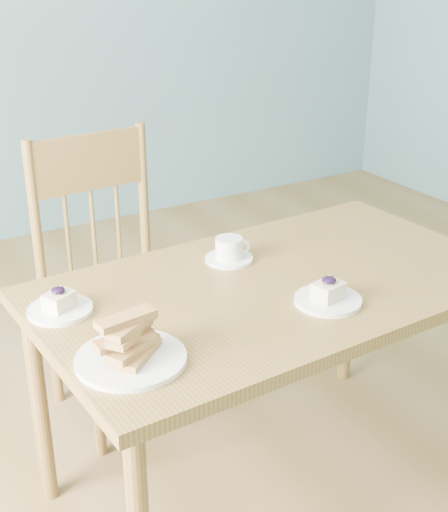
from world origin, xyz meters
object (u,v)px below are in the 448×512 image
at_px(dining_chair, 114,278).
at_px(biscotti_plate, 130,347).
at_px(cheesecake_plate_near, 328,296).
at_px(cheesecake_plate_far, 60,306).
at_px(coffee_cup, 229,251).
at_px(dining_table, 274,304).

xyz_separation_m(dining_chair, biscotti_plate, (-0.28, -0.80, 0.23)).
xyz_separation_m(cheesecake_plate_near, biscotti_plate, (-0.55, -0.00, 0.02)).
bearing_deg(cheesecake_plate_far, cheesecake_plate_near, -26.30).
bearing_deg(biscotti_plate, cheesecake_plate_near, 0.18).
distance_m(coffee_cup, biscotti_plate, 0.59).
relative_size(coffee_cup, biscotti_plate, 0.56).
relative_size(dining_table, cheesecake_plate_far, 8.13).
relative_size(cheesecake_plate_far, biscotti_plate, 0.66).
relative_size(dining_table, coffee_cup, 9.53).
xyz_separation_m(dining_chair, coffee_cup, (0.19, -0.44, 0.22)).
bearing_deg(coffee_cup, cheesecake_plate_far, -152.21).
bearing_deg(cheesecake_plate_near, coffee_cup, 102.86).
distance_m(cheesecake_plate_near, cheesecake_plate_far, 0.68).
bearing_deg(dining_table, coffee_cup, 97.86).
xyz_separation_m(dining_table, dining_chair, (-0.22, 0.63, -0.13)).
xyz_separation_m(cheesecake_plate_near, cheesecake_plate_far, (-0.61, 0.30, -0.00)).
relative_size(cheesecake_plate_far, coffee_cup, 1.17).
relative_size(dining_chair, cheesecake_plate_far, 5.98).
height_order(cheesecake_plate_far, coffee_cup, same).
height_order(dining_chair, coffee_cup, dining_chair).
distance_m(dining_chair, cheesecake_plate_near, 0.87).
xyz_separation_m(dining_table, biscotti_plate, (-0.50, -0.17, 0.11)).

